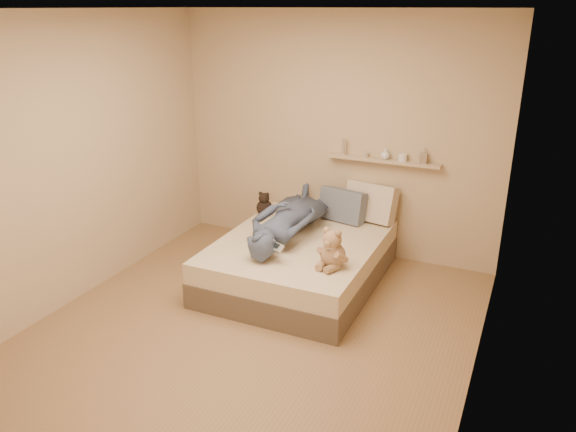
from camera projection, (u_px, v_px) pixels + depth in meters
The scene contains 10 objects.
room at pixel (254, 183), 4.44m from camera, with size 3.80×3.80×3.80m.
bed at pixel (300, 261), 5.61m from camera, with size 1.50×1.90×0.45m.
game_console at pixel (276, 246), 5.00m from camera, with size 0.19×0.14×0.06m.
teddy_bear at pixel (332, 251), 4.91m from camera, with size 0.30×0.30×0.37m.
dark_plush at pixel (264, 205), 6.14m from camera, with size 0.18×0.18×0.27m.
pillow_cream at pixel (371, 202), 5.99m from camera, with size 0.55×0.16×0.40m, color #C4B19B.
pillow_grey at pixel (342, 205), 5.98m from camera, with size 0.50×0.14×0.34m, color slate.
person at pixel (290, 217), 5.60m from camera, with size 0.58×1.58×0.38m, color #3F4664.
wall_shelf at pixel (383, 160), 5.86m from camera, with size 1.20×0.12×0.03m, color tan.
shelf_bottles at pixel (395, 155), 5.79m from camera, with size 0.91×0.10×0.18m.
Camera 1 is at (2.01, -3.75, 2.62)m, focal length 35.00 mm.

